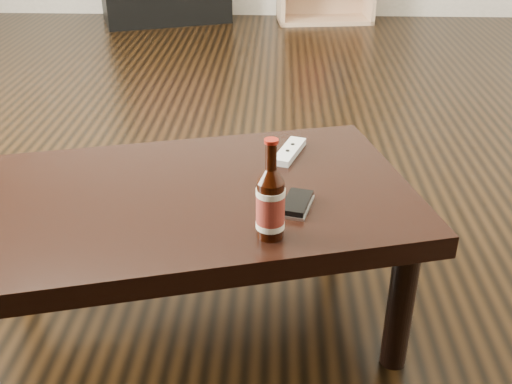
{
  "coord_description": "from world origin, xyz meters",
  "views": [
    {
      "loc": [
        0.46,
        -2.09,
        1.1
      ],
      "look_at": [
        0.42,
        -1.02,
        0.52
      ],
      "focal_mm": 42.0,
      "sensor_mm": 36.0,
      "label": 1
    }
  ],
  "objects_px": {
    "beer_bottle": "(270,204)",
    "phone": "(297,204)",
    "coffee_table": "(186,212)",
    "remote": "(290,151)"
  },
  "relations": [
    {
      "from": "coffee_table",
      "to": "phone",
      "type": "xyz_separation_m",
      "value": [
        0.27,
        -0.06,
        0.06
      ]
    },
    {
      "from": "beer_bottle",
      "to": "remote",
      "type": "xyz_separation_m",
      "value": [
        0.04,
        0.41,
        -0.07
      ]
    },
    {
      "from": "phone",
      "to": "coffee_table",
      "type": "bearing_deg",
      "value": -178.24
    },
    {
      "from": "remote",
      "to": "phone",
      "type": "bearing_deg",
      "value": -68.73
    },
    {
      "from": "coffee_table",
      "to": "beer_bottle",
      "type": "bearing_deg",
      "value": -41.24
    },
    {
      "from": "coffee_table",
      "to": "phone",
      "type": "relative_size",
      "value": 9.64
    },
    {
      "from": "remote",
      "to": "coffee_table",
      "type": "bearing_deg",
      "value": -119.64
    },
    {
      "from": "beer_bottle",
      "to": "remote",
      "type": "distance_m",
      "value": 0.42
    },
    {
      "from": "remote",
      "to": "beer_bottle",
      "type": "bearing_deg",
      "value": -77.77
    },
    {
      "from": "beer_bottle",
      "to": "phone",
      "type": "height_order",
      "value": "beer_bottle"
    }
  ]
}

